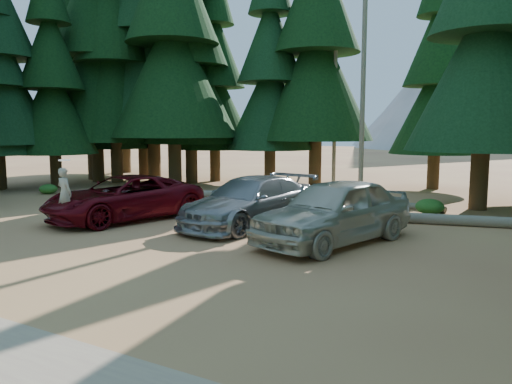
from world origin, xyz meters
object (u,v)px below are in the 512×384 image
silver_minivan_center (250,202)px  log_right (436,219)px  frisbee_player (65,192)px  silver_minivan_right (334,211)px  log_mid (409,206)px  red_pickup (124,198)px  log_left (207,194)px

silver_minivan_center → log_right: silver_minivan_center is taller
frisbee_player → silver_minivan_right: bearing=-160.2°
silver_minivan_right → frisbee_player: frisbee_player is taller
silver_minivan_center → log_mid: size_ratio=1.84×
silver_minivan_center → log_mid: silver_minivan_center is taller
silver_minivan_center → silver_minivan_right: size_ratio=1.04×
silver_minivan_center → silver_minivan_right: 3.43m
silver_minivan_right → log_right: bearing=81.5°
red_pickup → silver_minivan_center: 4.54m
red_pickup → log_right: bearing=39.7°
red_pickup → frisbee_player: (-0.42, -2.15, 0.40)m
red_pickup → log_mid: bearing=57.4°
frisbee_player → log_mid: (8.54, 9.56, -1.05)m
log_mid → log_right: log_right is taller
silver_minivan_center → log_left: bearing=144.5°
red_pickup → frisbee_player: frisbee_player is taller
silver_minivan_center → log_mid: (3.73, 6.22, -0.68)m
red_pickup → silver_minivan_right: 7.67m
silver_minivan_right → red_pickup: bearing=-161.8°
silver_minivan_center → frisbee_player: frisbee_player is taller
log_mid → red_pickup: bearing=-121.9°
silver_minivan_right → frisbee_player: (-8.08, -2.35, 0.27)m
log_right → log_mid: bearing=105.0°
red_pickup → frisbee_player: size_ratio=3.04×
silver_minivan_right → log_mid: (0.45, 7.21, -0.78)m
red_pickup → log_left: red_pickup is taller
log_left → red_pickup: bearing=-102.5°
frisbee_player → log_left: (-0.46, 8.42, -1.02)m
red_pickup → silver_minivan_right: bearing=16.5°
log_mid → log_left: bearing=-157.1°
red_pickup → silver_minivan_center: silver_minivan_center is taller
silver_minivan_center → silver_minivan_right: bearing=-8.2°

